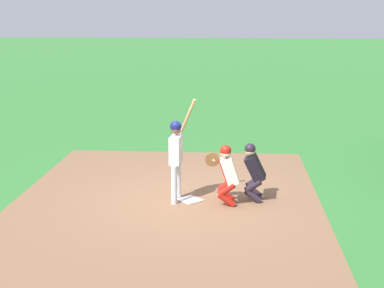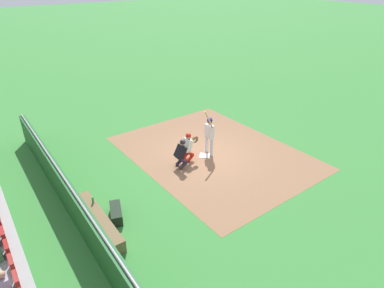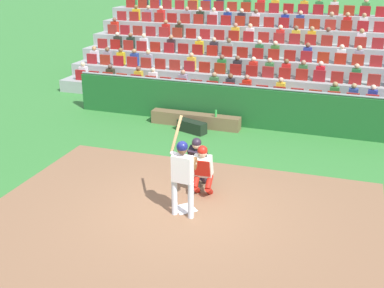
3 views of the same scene
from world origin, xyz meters
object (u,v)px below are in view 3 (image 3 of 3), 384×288
Objects in this scene: home_plate_umpire at (198,158)px; water_bottle_on_bench at (216,113)px; equipment_duffel_bag at (192,127)px; home_plate_marker at (185,209)px; dugout_bench at (195,120)px; catcher_crouching at (202,168)px; batter_at_plate at (182,170)px.

water_bottle_on_bench is (0.78, -4.10, -0.14)m from home_plate_umpire.
home_plate_marker is at bearing 127.20° from equipment_duffel_bag.
equipment_duffel_bag is (1.59, -4.95, 0.17)m from home_plate_marker.
home_plate_marker is 5.56m from water_bottle_on_bench.
water_bottle_on_bench is at bearing -80.22° from home_plate_marker.
dugout_bench is at bearing -62.14° from equipment_duffel_bag.
dugout_bench is at bearing -70.07° from home_plate_umpire.
water_bottle_on_bench is (1.09, -4.67, -0.17)m from catcher_crouching.
catcher_crouching is 1.02× the size of home_plate_umpire.
water_bottle_on_bench is (0.94, -5.45, 0.54)m from home_plate_marker.
water_bottle_on_bench is at bearing -79.17° from home_plate_umpire.
home_plate_marker is 5.20m from equipment_duffel_bag.
batter_at_plate reaches higher than water_bottle_on_bench.
dugout_bench is 0.61m from equipment_duffel_bag.
home_plate_marker is at bearing 99.78° from water_bottle_on_bench.
home_plate_umpire is at bearing 131.12° from equipment_duffel_bag.
dugout_bench reaches higher than equipment_duffel_bag.
home_plate_marker is at bearing 96.57° from home_plate_umpire.
catcher_crouching is at bearing 110.95° from dugout_bench.
batter_at_plate is 1.73× the size of home_plate_umpire.
dugout_bench is 0.81m from water_bottle_on_bench.
dugout_bench is (1.52, -4.20, -0.48)m from home_plate_umpire.
water_bottle_on_bench is (-0.74, 0.09, 0.34)m from dugout_bench.
water_bottle_on_bench is at bearing 172.86° from dugout_bench.
home_plate_umpire is at bearing -83.43° from home_plate_marker.
batter_at_plate is 1.14m from catcher_crouching.
home_plate_marker is 0.20× the size of batter_at_plate.
equipment_duffel_bag is at bearing 37.95° from water_bottle_on_bench.
equipment_duffel_bag is at bearing 98.45° from dugout_bench.
batter_at_plate reaches higher than catcher_crouching.
water_bottle_on_bench reaches higher than dugout_bench.
batter_at_plate reaches higher than home_plate_marker.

